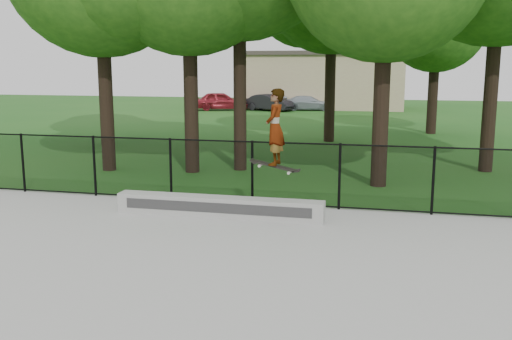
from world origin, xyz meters
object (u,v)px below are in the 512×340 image
object	(u,v)px
car_a	(221,101)
car_c	(309,103)
skater_airborne	(275,129)
car_b	(269,103)
grind_ledge	(219,207)

from	to	relation	value
car_a	car_c	world-z (taller)	car_a
car_c	skater_airborne	size ratio (longest dim) A/B	1.98
skater_airborne	car_b	bearing A→B (deg)	102.11
skater_airborne	grind_ledge	bearing A→B (deg)	170.36
grind_ledge	car_a	bearing A→B (deg)	106.56
grind_ledge	car_b	world-z (taller)	car_b
car_b	car_c	size ratio (longest dim) A/B	0.97
car_b	skater_airborne	bearing A→B (deg)	-145.64
grind_ledge	car_b	distance (m)	29.62
car_b	car_c	xyz separation A→B (m)	(2.72, 1.17, -0.06)
grind_ledge	car_b	size ratio (longest dim) A/B	1.38
car_a	car_b	distance (m)	3.58
car_a	grind_ledge	bearing A→B (deg)	178.69
grind_ledge	skater_airborne	distance (m)	2.14
grind_ledge	skater_airborne	size ratio (longest dim) A/B	2.65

